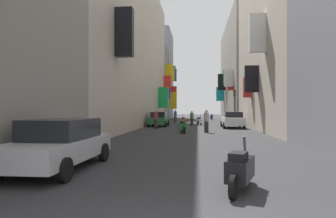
{
  "coord_description": "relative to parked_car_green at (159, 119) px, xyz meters",
  "views": [
    {
      "loc": [
        0.23,
        -2.89,
        1.74
      ],
      "look_at": [
        -3.1,
        30.11,
        1.77
      ],
      "focal_mm": 31.74,
      "sensor_mm": 36.0,
      "label": 1
    }
  ],
  "objects": [
    {
      "name": "ground_plane",
      "position": [
        3.77,
        2.63,
        -0.77
      ],
      "size": [
        140.0,
        140.0,
        0.0
      ],
      "primitive_type": "plane",
      "color": "#2D2D30"
    },
    {
      "name": "building_left_mid_a",
      "position": [
        -4.22,
        -0.2,
        7.53
      ],
      "size": [
        7.31,
        32.54,
        16.61
      ],
      "color": "#BCB29E",
      "rests_on": "ground"
    },
    {
      "name": "building_left_mid_b",
      "position": [
        -4.19,
        19.0,
        5.33
      ],
      "size": [
        7.2,
        5.91,
        12.17
      ],
      "color": "slate",
      "rests_on": "ground"
    },
    {
      "name": "building_left_far",
      "position": [
        -4.2,
        27.71,
        7.68
      ],
      "size": [
        7.25,
        9.81,
        16.93
      ],
      "color": "gray",
      "rests_on": "ground"
    },
    {
      "name": "building_right_mid_a",
      "position": [
        11.77,
        -4.32,
        6.8
      ],
      "size": [
        7.13,
        18.84,
        15.14
      ],
      "color": "#B2A899",
      "rests_on": "ground"
    },
    {
      "name": "building_right_mid_c",
      "position": [
        11.76,
        19.85,
        7.26
      ],
      "size": [
        7.38,
        25.55,
        16.06
      ],
      "color": "gray",
      "rests_on": "ground"
    },
    {
      "name": "parked_car_green",
      "position": [
        0.0,
        0.0,
        0.0
      ],
      "size": [
        1.86,
        4.13,
        1.47
      ],
      "color": "#236638",
      "rests_on": "ground"
    },
    {
      "name": "parked_car_silver",
      "position": [
        -0.01,
        -21.96,
        -0.01
      ],
      "size": [
        1.91,
        4.44,
        1.45
      ],
      "color": "#B7B7BC",
      "rests_on": "ground"
    },
    {
      "name": "parked_car_white",
      "position": [
        7.23,
        -1.96,
        0.02
      ],
      "size": [
        1.95,
        4.41,
        1.5
      ],
      "color": "white",
      "rests_on": "ground"
    },
    {
      "name": "scooter_white",
      "position": [
        4.16,
        2.95,
        -0.3
      ],
      "size": [
        0.7,
        1.92,
        1.13
      ],
      "color": "silver",
      "rests_on": "ground"
    },
    {
      "name": "scooter_green",
      "position": [
        2.89,
        -8.38,
        -0.3
      ],
      "size": [
        0.64,
        1.78,
        1.13
      ],
      "color": "#287F3D",
      "rests_on": "ground"
    },
    {
      "name": "scooter_blue",
      "position": [
        6.27,
        19.14,
        -0.3
      ],
      "size": [
        0.53,
        1.91,
        1.13
      ],
      "color": "#2D4CAD",
      "rests_on": "ground"
    },
    {
      "name": "scooter_orange",
      "position": [
        2.39,
        2.2,
        -0.3
      ],
      "size": [
        0.57,
        1.91,
        1.13
      ],
      "color": "orange",
      "rests_on": "ground"
    },
    {
      "name": "scooter_black",
      "position": [
        4.9,
        -23.79,
        -0.3
      ],
      "size": [
        0.78,
        1.84,
        1.13
      ],
      "color": "black",
      "rests_on": "ground"
    },
    {
      "name": "pedestrian_crossing",
      "position": [
        1.2,
        6.51,
        0.08
      ],
      "size": [
        0.53,
        0.53,
        1.7
      ],
      "color": "#3D3D3D",
      "rests_on": "ground"
    },
    {
      "name": "pedestrian_near_left",
      "position": [
        0.3,
        -4.29,
        0.07
      ],
      "size": [
        0.4,
        0.4,
        1.68
      ],
      "color": "#2C2C2C",
      "rests_on": "ground"
    },
    {
      "name": "pedestrian_near_right",
      "position": [
        4.63,
        -7.99,
        0.09
      ],
      "size": [
        0.46,
        0.46,
        1.71
      ],
      "color": "#2F2F2F",
      "rests_on": "ground"
    },
    {
      "name": "pedestrian_mid_street",
      "position": [
        3.36,
        1.41,
        0.01
      ],
      "size": [
        0.53,
        0.53,
        1.56
      ],
      "color": "#2E2E2E",
      "rests_on": "ground"
    },
    {
      "name": "traffic_light_near_corner",
      "position": [
        8.41,
        6.11,
        2.03
      ],
      "size": [
        0.26,
        0.34,
        4.08
      ],
      "color": "#2D2D2D",
      "rests_on": "ground"
    }
  ]
}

